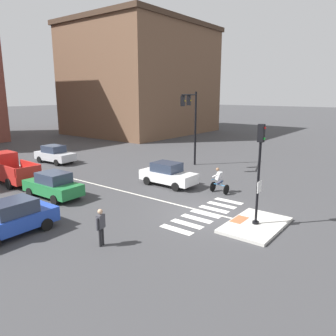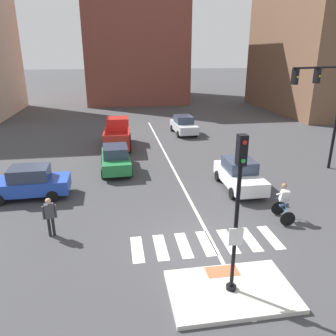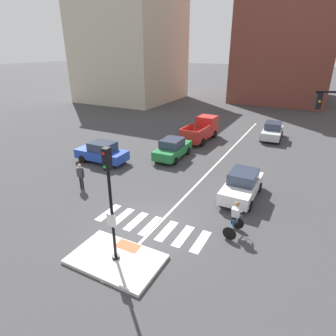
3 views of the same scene
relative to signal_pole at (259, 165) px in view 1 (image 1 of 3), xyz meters
The scene contains 21 objects.
ground_plane 4.15m from the signal_pole, 90.00° to the left, with size 300.00×300.00×0.00m, color #3D3D3F.
traffic_island 3.02m from the signal_pole, 90.00° to the left, with size 3.85×2.44×0.15m, color beige.
tactile_pad_front 3.07m from the signal_pole, 90.00° to the left, with size 1.10×0.60×0.01m, color #DB5B38.
signal_pole is the anchor object (origin of this frame).
crosswalk_stripe_a 5.01m from the signal_pole, 133.30° to the left, with size 0.44×1.80×0.01m, color silver.
crosswalk_stripe_b 4.59m from the signal_pole, 122.14° to the left, with size 0.44×1.80×0.01m, color silver.
crosswalk_stripe_c 4.31m from the signal_pole, 107.44° to the left, with size 0.44×1.80×0.01m, color silver.
crosswalk_stripe_d 4.22m from the signal_pole, 90.00° to the left, with size 0.44×1.80×0.01m, color silver.
crosswalk_stripe_e 4.31m from the signal_pole, 72.56° to the left, with size 0.44×1.80×0.01m, color silver.
crosswalk_stripe_f 4.59m from the signal_pole, 57.86° to the left, with size 0.44×1.80×0.01m, color silver.
crosswalk_stripe_g 5.01m from the signal_pole, 46.70° to the left, with size 0.44×1.80×0.01m, color silver.
lane_centre_line 13.14m from the signal_pole, 88.87° to the left, with size 0.14×28.00×0.01m, color silver.
traffic_light_mast 13.36m from the signal_pole, 47.62° to the left, with size 4.18×1.63×6.54m.
building_corner_left 41.54m from the signal_pole, 49.65° to the left, with size 21.35×17.98×16.97m.
car_green_westbound_far 12.62m from the signal_pole, 105.78° to the left, with size 1.93×4.15×1.64m.
car_blue_cross_left 11.81m from the signal_pole, 132.44° to the left, with size 4.13×1.90×1.64m.
car_silver_eastbound_distant 21.46m from the signal_pole, 82.19° to the left, with size 2.00×4.18×1.64m.
car_white_eastbound_mid 8.93m from the signal_pole, 67.85° to the left, with size 1.87×4.11×1.64m.
pickup_truck_red_westbound_distant 18.21m from the signal_pole, 100.06° to the left, with size 2.22×5.18×2.08m.
cyclist 6.14m from the signal_pole, 47.57° to the left, with size 0.76×1.15×1.68m.
pedestrian_at_curb_left 7.79m from the signal_pole, 143.90° to the left, with size 0.54×0.28×1.67m.
Camera 1 is at (-14.71, -8.64, 6.45)m, focal length 35.26 mm.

